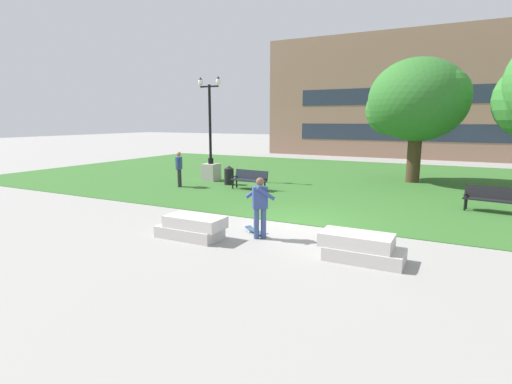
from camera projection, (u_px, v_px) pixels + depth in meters
ground_plane at (295, 224)px, 12.60m from camera, size 140.00×140.00×0.00m
grass_lawn at (366, 181)px, 21.32m from camera, size 40.00×20.00×0.02m
concrete_block_center at (192, 227)px, 11.07m from camera, size 1.93×0.90×0.64m
concrete_block_left at (361, 248)px, 9.31m from camera, size 1.92×0.90×0.64m
person_skateboarder at (260, 204)px, 10.91m from camera, size 0.88×0.52×1.71m
skateboard at (256, 231)px, 11.48m from camera, size 0.97×0.71×0.14m
park_bench_near_left at (250, 178)px, 18.66m from camera, size 1.84×0.70×0.90m
park_bench_near_right at (492, 198)px, 14.07m from camera, size 1.86×0.78×0.90m
lamp_post_right at (211, 160)px, 21.36m from camera, size 1.32×0.80×5.42m
tree_near_left at (417, 101)px, 20.32m from camera, size 5.17×4.92×6.32m
trash_bin at (229, 175)px, 20.08m from camera, size 0.49×0.49×0.96m
person_bystander_near_lawn at (179, 167)px, 19.34m from camera, size 0.39×0.70×1.71m
building_facade_distant at (421, 95)px, 32.56m from camera, size 26.95×1.03×10.50m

